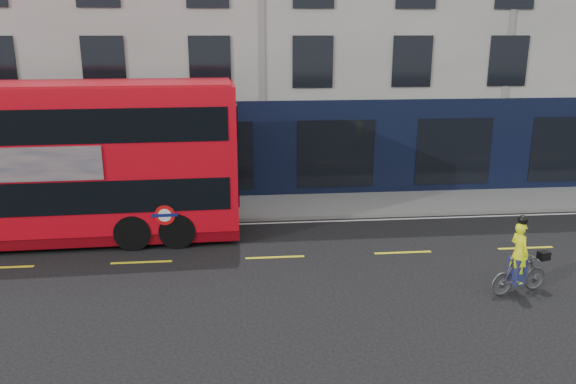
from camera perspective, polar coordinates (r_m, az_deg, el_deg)
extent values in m
plane|color=black|center=(15.85, -0.93, -8.72)|extent=(120.00, 120.00, 0.00)
cube|color=slate|center=(21.90, -2.30, -1.51)|extent=(60.00, 3.00, 0.12)
cube|color=slate|center=(20.47, -2.06, -2.75)|extent=(60.00, 0.12, 0.13)
cube|color=#B8B4AD|center=(27.41, -3.31, 17.73)|extent=(50.00, 10.00, 15.00)
cube|color=black|center=(22.85, -2.57, 4.24)|extent=(50.00, 0.08, 4.00)
cube|color=silver|center=(20.21, -2.01, -3.18)|extent=(58.00, 0.10, 0.01)
cube|color=red|center=(19.60, -24.12, 3.25)|extent=(12.70, 3.23, 4.53)
cube|color=#69040B|center=(20.21, -23.35, -3.50)|extent=(12.70, 3.18, 0.34)
cube|color=black|center=(19.82, -23.80, 0.42)|extent=(12.20, 3.26, 1.03)
cube|color=black|center=(19.40, -24.51, 6.64)|extent=(12.20, 3.26, 1.03)
cube|color=#AD0B17|center=(19.28, -24.89, 9.89)|extent=(12.44, 3.11, 0.09)
cube|color=black|center=(18.98, -5.19, 1.09)|extent=(0.12, 2.58, 1.03)
cube|color=black|center=(18.54, -5.36, 7.62)|extent=(0.12, 2.58, 1.03)
cylinder|color=red|center=(17.82, -12.42, -2.32)|extent=(0.64, 0.04, 0.64)
cylinder|color=white|center=(17.82, -12.42, -2.32)|extent=(0.41, 0.03, 0.41)
cube|color=#0C1459|center=(17.81, -12.42, -2.33)|extent=(0.80, 0.04, 0.10)
cylinder|color=black|center=(19.36, -10.94, -2.56)|extent=(1.23, 2.95, 1.15)
cylinder|color=black|center=(19.51, -14.98, -2.68)|extent=(1.23, 2.95, 1.15)
imported|color=#4D5053|center=(15.98, 22.45, -7.77)|extent=(1.79, 0.88, 1.04)
imported|color=#D9EA11|center=(15.68, 22.42, -5.70)|extent=(0.51, 0.66, 1.61)
cube|color=black|center=(16.29, 24.54, -5.90)|extent=(0.32, 0.28, 0.22)
cube|color=navy|center=(15.86, 22.23, -7.39)|extent=(0.38, 0.44, 0.70)
sphere|color=black|center=(15.40, 22.76, -2.64)|extent=(0.26, 0.26, 0.26)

